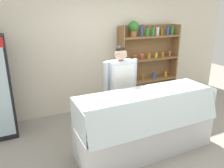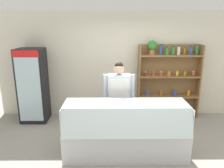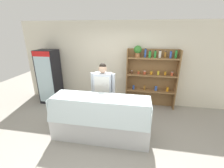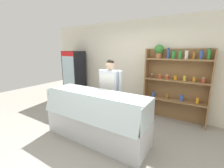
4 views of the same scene
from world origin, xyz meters
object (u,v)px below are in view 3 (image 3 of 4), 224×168
(shop_clerk, at_px, (103,88))
(shelving_unit, at_px, (150,74))
(drinks_fridge, at_px, (49,77))
(deli_display_case, at_px, (101,125))

(shop_clerk, bearing_deg, shelving_unit, 40.36)
(drinks_fridge, distance_m, shelving_unit, 3.36)
(deli_display_case, xyz_separation_m, shop_clerk, (-0.09, 0.69, 0.65))
(deli_display_case, height_order, shop_clerk, shop_clerk)
(shelving_unit, height_order, shop_clerk, shelving_unit)
(drinks_fridge, relative_size, shelving_unit, 0.91)
(shelving_unit, bearing_deg, deli_display_case, -123.63)
(shelving_unit, bearing_deg, shop_clerk, -139.64)
(drinks_fridge, distance_m, shop_clerk, 2.24)
(drinks_fridge, bearing_deg, shelving_unit, 4.02)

